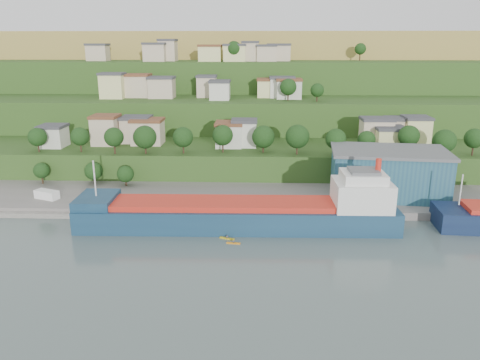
{
  "coord_description": "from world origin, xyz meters",
  "views": [
    {
      "loc": [
        1.13,
        -95.64,
        42.64
      ],
      "look_at": [
        -3.01,
        15.0,
        10.13
      ],
      "focal_mm": 35.0,
      "sensor_mm": 36.0,
      "label": 1
    }
  ],
  "objects_px": {
    "warehouse": "(388,172)",
    "caravan": "(47,196)",
    "cargo_ship_near": "(247,215)",
    "kayak_orange": "(233,243)"
  },
  "relations": [
    {
      "from": "warehouse",
      "to": "caravan",
      "type": "relative_size",
      "value": 4.93
    },
    {
      "from": "warehouse",
      "to": "kayak_orange",
      "type": "relative_size",
      "value": 10.42
    },
    {
      "from": "warehouse",
      "to": "kayak_orange",
      "type": "height_order",
      "value": "warehouse"
    },
    {
      "from": "caravan",
      "to": "kayak_orange",
      "type": "relative_size",
      "value": 2.11
    },
    {
      "from": "warehouse",
      "to": "caravan",
      "type": "distance_m",
      "value": 93.49
    },
    {
      "from": "kayak_orange",
      "to": "caravan",
      "type": "bearing_deg",
      "value": 162.83
    },
    {
      "from": "warehouse",
      "to": "caravan",
      "type": "bearing_deg",
      "value": -169.61
    },
    {
      "from": "cargo_ship_near",
      "to": "kayak_orange",
      "type": "bearing_deg",
      "value": -107.33
    },
    {
      "from": "caravan",
      "to": "kayak_orange",
      "type": "height_order",
      "value": "caravan"
    },
    {
      "from": "cargo_ship_near",
      "to": "caravan",
      "type": "bearing_deg",
      "value": 164.95
    }
  ]
}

